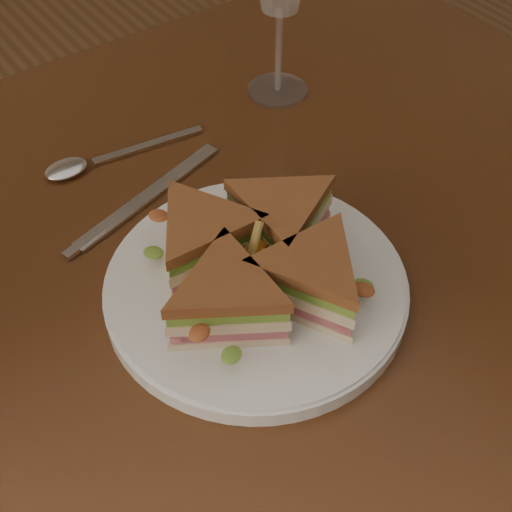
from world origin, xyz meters
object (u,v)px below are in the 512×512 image
Objects in this scene: spoon at (87,163)px; knife at (140,203)px; table at (173,333)px; sandwich_wedges at (256,260)px; plate at (256,288)px.

spoon reaches higher than knife.
spoon reaches higher than table.
table is 0.17m from sandwich_wedges.
sandwich_wedges is 0.26m from spoon.
spoon is at bearing 84.96° from knife.
sandwich_wedges reaches higher than spoon.
sandwich_wedges is at bearing -54.00° from table.
sandwich_wedges is 1.19× the size of knife.
table is 0.14m from plate.
sandwich_wedges is at bearing -72.42° from spoon.
sandwich_wedges is (-0.00, -0.00, 0.04)m from plate.
plate is (0.05, -0.07, 0.11)m from table.
table is at bearing 126.00° from plate.
plate is 1.50× the size of spoon.
sandwich_wedges is at bearing -96.60° from knife.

